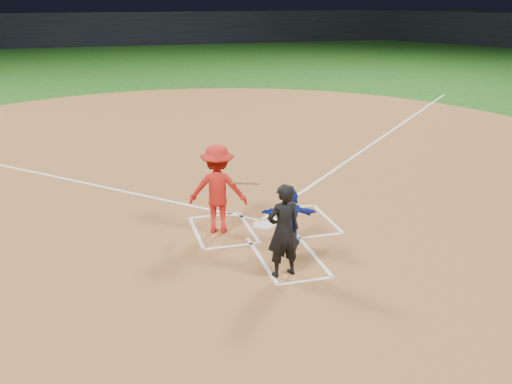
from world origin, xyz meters
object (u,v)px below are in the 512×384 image
object	(u,v)px
catcher	(289,216)
umpire	(283,231)
batter_at_plate	(218,189)
home_plate	(264,225)

from	to	relation	value
catcher	umpire	size ratio (longest dim) A/B	0.69
catcher	umpire	distance (m)	1.48
umpire	batter_at_plate	world-z (taller)	batter_at_plate
umpire	batter_at_plate	size ratio (longest dim) A/B	0.92
catcher	batter_at_plate	bearing A→B (deg)	-25.82
umpire	catcher	bearing A→B (deg)	-123.68
catcher	batter_at_plate	distance (m)	1.74
home_plate	umpire	size ratio (longest dim) A/B	0.33
catcher	umpire	world-z (taller)	umpire
home_plate	batter_at_plate	size ratio (longest dim) A/B	0.30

